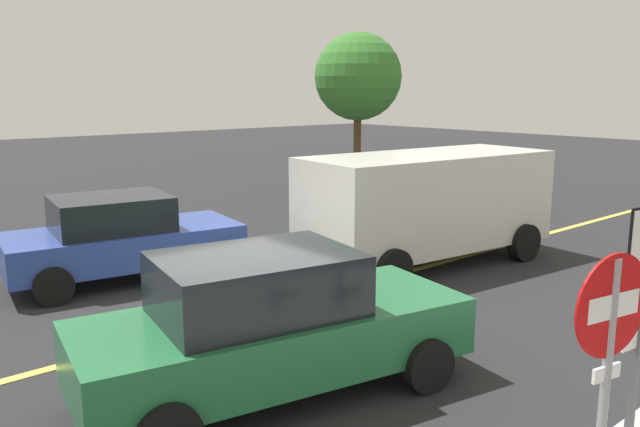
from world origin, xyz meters
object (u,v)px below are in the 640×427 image
at_px(white_van, 426,201).
at_px(car_green_far_lane, 270,324).
at_px(car_silver_mid_road, 470,180).
at_px(tree_left_verge, 358,77).
at_px(stop_sign, 608,355).
at_px(car_blue_behind_van, 121,237).

relative_size(white_van, car_green_far_lane, 1.14).
distance_m(white_van, car_silver_mid_road, 6.53).
xyz_separation_m(car_silver_mid_road, tree_left_verge, (-0.41, 4.37, 3.02)).
bearing_deg(tree_left_verge, white_van, -125.16).
distance_m(car_green_far_lane, tree_left_verge, 15.15).
bearing_deg(stop_sign, car_silver_mid_road, 40.14).
distance_m(white_van, tree_left_verge, 9.55).
distance_m(car_silver_mid_road, car_green_far_lane, 12.69).
bearing_deg(car_green_far_lane, white_van, 24.03).
height_order(white_van, tree_left_verge, tree_left_verge).
relative_size(car_silver_mid_road, tree_left_verge, 0.77).
bearing_deg(white_van, stop_sign, -130.91).
xyz_separation_m(car_blue_behind_van, car_green_far_lane, (-0.58, -5.42, 0.05)).
xyz_separation_m(car_silver_mid_road, car_green_far_lane, (-11.35, -5.67, 0.03)).
relative_size(white_van, tree_left_verge, 1.01).
distance_m(car_blue_behind_van, tree_left_verge, 11.75).
bearing_deg(car_green_far_lane, tree_left_verge, 42.53).
distance_m(stop_sign, car_green_far_lane, 3.74).
relative_size(stop_sign, car_silver_mid_road, 0.57).
bearing_deg(car_blue_behind_van, car_silver_mid_road, 1.34).
bearing_deg(stop_sign, white_van, 49.09).
bearing_deg(car_silver_mid_road, car_green_far_lane, -153.46).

